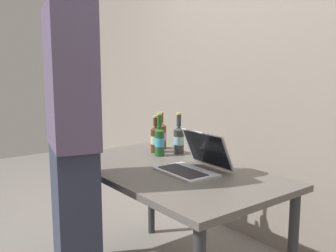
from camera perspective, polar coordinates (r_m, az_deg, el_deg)
name	(u,v)px	position (r m, az deg, el deg)	size (l,w,h in m)	color
desk	(168,181)	(2.21, -0.07, -8.45)	(1.39, 0.77, 0.72)	#56514C
laptop	(194,162)	(2.12, 4.04, -5.53)	(0.37, 0.33, 0.22)	#B7BABC
beer_bottle_brown	(161,135)	(2.70, -1.02, -1.35)	(0.07, 0.07, 0.27)	brown
beer_bottle_amber	(179,139)	(2.55, 1.66, -1.94)	(0.07, 0.07, 0.28)	#333333
beer_bottle_green	(156,138)	(2.58, -1.91, -1.90)	(0.07, 0.07, 0.26)	#472B14
beer_bottle_dark	(160,140)	(2.48, -1.31, -2.19)	(0.07, 0.07, 0.29)	#1E5123
person_figure	(73,141)	(1.93, -14.40, -2.29)	(0.47, 0.34, 1.82)	#2D3347
back_wall	(272,68)	(2.78, 15.57, 8.61)	(6.00, 0.10, 2.60)	gray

